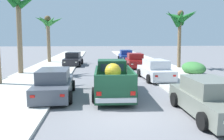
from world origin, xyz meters
The scene contains 16 objects.
ground_plane centered at (0.00, 0.00, 0.00)m, with size 160.00×160.00×0.00m, color slate.
sidewalk_left centered at (-5.61, 12.00, 0.06)m, with size 4.93×60.00×0.12m, color beige.
sidewalk_right centered at (5.61, 12.00, 0.06)m, with size 4.93×60.00×0.12m, color beige.
curb_left centered at (-4.54, 12.00, 0.05)m, with size 0.16×60.00×0.10m, color silver.
curb_right centered at (4.54, 12.00, 0.05)m, with size 0.16×60.00×0.10m, color silver.
pickup_truck centered at (-0.09, 3.29, 0.81)m, with size 2.36×5.28×1.86m.
car_left_near centered at (3.35, 14.17, 0.71)m, with size 2.17×4.32×1.54m.
car_right_near centered at (3.35, 20.89, 0.71)m, with size 2.11×4.30×1.54m.
car_left_mid centered at (-3.60, 16.51, 0.71)m, with size 2.19×4.33×1.54m.
car_right_mid centered at (3.54, 7.19, 0.71)m, with size 2.17×4.32×1.54m.
car_left_far centered at (-3.28, 2.81, 0.71)m, with size 2.16×4.32×1.54m.
car_right_far centered at (3.48, -0.47, 0.71)m, with size 2.05×4.27×1.54m.
palm_tree_right_fore centered at (-6.94, 19.61, 4.87)m, with size 3.62×3.86×6.04m.
palm_tree_left_mid centered at (-7.55, 10.79, 5.84)m, with size 3.91×3.39×7.33m.
palm_tree_right_mid centered at (7.81, 13.11, 5.03)m, with size 3.71×3.42×6.07m.
hedge_bush centered at (7.63, 9.31, 0.55)m, with size 1.80×2.80×1.10m, color #387538.
Camera 1 is at (-1.14, -8.32, 3.13)m, focal length 33.49 mm.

